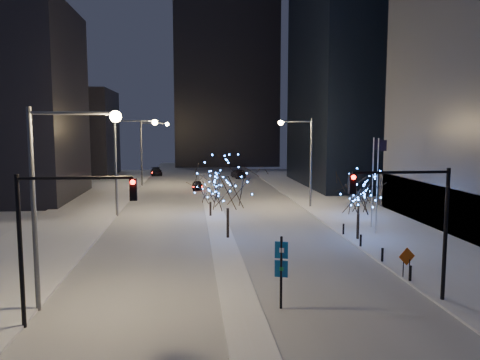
{
  "coord_description": "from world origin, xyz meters",
  "views": [
    {
      "loc": [
        -2.41,
        -21.19,
        9.01
      ],
      "look_at": [
        1.34,
        14.41,
        5.0
      ],
      "focal_mm": 35.0,
      "sensor_mm": 36.0,
      "label": 1
    }
  ],
  "objects": [
    {
      "name": "bollards",
      "position": [
        10.2,
        10.0,
        0.6
      ],
      "size": [
        0.16,
        12.16,
        0.9
      ],
      "color": "black",
      "rests_on": "east_sidewalk"
    },
    {
      "name": "car_mid",
      "position": [
        6.0,
        61.91,
        0.75
      ],
      "size": [
        2.35,
        4.75,
        1.5
      ],
      "primitive_type": "imported",
      "rotation": [
        0.0,
        0.0,
        3.32
      ],
      "color": "black",
      "rests_on": "ground"
    },
    {
      "name": "holiday_tree_median_far",
      "position": [
        -0.5,
        25.53,
        2.94
      ],
      "size": [
        4.64,
        4.64,
        4.46
      ],
      "color": "black",
      "rests_on": "median"
    },
    {
      "name": "street_lamp_w_far",
      "position": [
        -8.94,
        52.0,
        6.5
      ],
      "size": [
        4.4,
        0.56,
        10.0
      ],
      "color": "#595E66",
      "rests_on": "ground"
    },
    {
      "name": "street_lamp_w_mid",
      "position": [
        -8.94,
        27.0,
        6.5
      ],
      "size": [
        4.4,
        0.56,
        10.0
      ],
      "color": "#595E66",
      "rests_on": "ground"
    },
    {
      "name": "holiday_tree_plaza_far",
      "position": [
        14.24,
        23.55,
        2.72
      ],
      "size": [
        3.95,
        3.95,
        4.01
      ],
      "color": "black",
      "rests_on": "east_sidewalk"
    },
    {
      "name": "east_sidewalk",
      "position": [
        15.0,
        20.0,
        0.07
      ],
      "size": [
        10.0,
        90.0,
        0.15
      ],
      "primitive_type": "cube",
      "color": "silver",
      "rests_on": "ground"
    },
    {
      "name": "filler_west_far",
      "position": [
        -26.0,
        70.0,
        8.0
      ],
      "size": [
        18.0,
        16.0,
        16.0
      ],
      "primitive_type": "cube",
      "color": "black",
      "rests_on": "ground"
    },
    {
      "name": "west_sidewalk",
      "position": [
        -14.0,
        20.0,
        0.07
      ],
      "size": [
        8.0,
        90.0,
        0.15
      ],
      "primitive_type": "cube",
      "color": "silver",
      "rests_on": "ground"
    },
    {
      "name": "road",
      "position": [
        0.0,
        35.0,
        0.01
      ],
      "size": [
        20.0,
        130.0,
        0.02
      ],
      "primitive_type": "cube",
      "color": "#B5BAC5",
      "rests_on": "ground"
    },
    {
      "name": "traffic_signal_east",
      "position": [
        8.94,
        1.0,
        4.76
      ],
      "size": [
        5.26,
        0.43,
        7.0
      ],
      "color": "black",
      "rests_on": "ground"
    },
    {
      "name": "ground",
      "position": [
        0.0,
        0.0,
        0.0
      ],
      "size": [
        160.0,
        160.0,
        0.0
      ],
      "primitive_type": "plane",
      "color": "white",
      "rests_on": "ground"
    },
    {
      "name": "median",
      "position": [
        0.0,
        30.0,
        0.07
      ],
      "size": [
        2.0,
        80.0,
        0.15
      ],
      "primitive_type": "cube",
      "color": "silver",
      "rests_on": "ground"
    },
    {
      "name": "construction_sign",
      "position": [
        10.3,
        4.71,
        1.23
      ],
      "size": [
        1.08,
        0.22,
        1.8
      ],
      "rotation": [
        0.0,
        0.0,
        0.17
      ],
      "color": "black",
      "rests_on": "east_sidewalk"
    },
    {
      "name": "holiday_tree_median_near",
      "position": [
        0.5,
        15.88,
        4.49
      ],
      "size": [
        6.56,
        6.56,
        6.67
      ],
      "color": "black",
      "rests_on": "median"
    },
    {
      "name": "horizon_block",
      "position": [
        6.0,
        92.0,
        21.0
      ],
      "size": [
        24.0,
        14.0,
        42.0
      ],
      "primitive_type": "cube",
      "color": "black",
      "rests_on": "ground"
    },
    {
      "name": "street_lamp_w_near",
      "position": [
        -8.94,
        2.0,
        6.5
      ],
      "size": [
        4.4,
        0.56,
        10.0
      ],
      "color": "#595E66",
      "rests_on": "ground"
    },
    {
      "name": "car_near",
      "position": [
        -1.5,
        46.63,
        0.65
      ],
      "size": [
        1.69,
        3.88,
        1.3
      ],
      "primitive_type": "imported",
      "rotation": [
        0.0,
        0.0,
        0.04
      ],
      "color": "black",
      "rests_on": "ground"
    },
    {
      "name": "street_lamp_east",
      "position": [
        10.08,
        30.0,
        6.45
      ],
      "size": [
        3.9,
        0.56,
        10.0
      ],
      "color": "#595E66",
      "rests_on": "ground"
    },
    {
      "name": "car_far",
      "position": [
        -9.0,
        68.47,
        0.72
      ],
      "size": [
        2.62,
        5.18,
        1.44
      ],
      "primitive_type": "imported",
      "rotation": [
        0.0,
        0.0,
        0.12
      ],
      "color": "black",
      "rests_on": "ground"
    },
    {
      "name": "wayfinding_sign",
      "position": [
        1.99,
        1.0,
        2.27
      ],
      "size": [
        0.65,
        0.29,
        3.69
      ],
      "rotation": [
        0.0,
        0.0,
        -0.32
      ],
      "color": "black",
      "rests_on": "ground"
    },
    {
      "name": "traffic_signal_west",
      "position": [
        -8.44,
        -0.0,
        4.76
      ],
      "size": [
        5.26,
        0.43,
        7.0
      ],
      "color": "black",
      "rests_on": "ground"
    },
    {
      "name": "flagpoles",
      "position": [
        13.37,
        17.25,
        4.8
      ],
      "size": [
        1.35,
        2.6,
        8.0
      ],
      "color": "silver",
      "rests_on": "east_sidewalk"
    },
    {
      "name": "holiday_tree_plaza_near",
      "position": [
        10.82,
        14.35,
        3.77
      ],
      "size": [
        5.55,
        5.55,
        5.52
      ],
      "color": "black",
      "rests_on": "east_sidewalk"
    }
  ]
}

